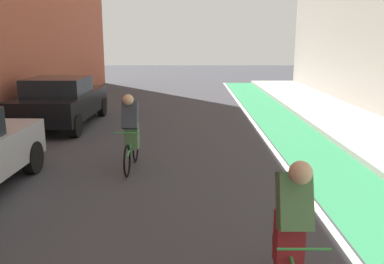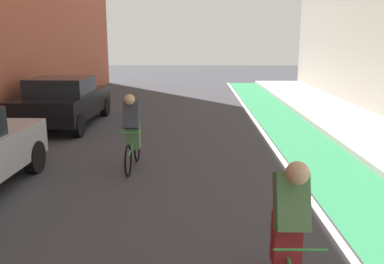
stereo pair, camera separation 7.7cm
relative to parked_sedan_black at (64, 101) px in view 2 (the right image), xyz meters
The scene contains 6 objects.
ground_plane 6.55m from the parked_sedan_black, 58.54° to the right, with size 73.04×73.04×0.00m, color #38383D.
bike_lane_paint 7.92m from the parked_sedan_black, 26.75° to the right, with size 1.60×33.20×0.00m, color #2D8451.
lane_divider_stripe 7.13m from the parked_sedan_black, 30.02° to the right, with size 0.12×33.20×0.00m, color white.
parked_sedan_black is the anchor object (origin of this frame).
cyclist_mid 10.29m from the parked_sedan_black, 60.21° to the right, with size 0.48×1.67×1.59m.
cyclist_trailing 5.25m from the parked_sedan_black, 57.14° to the right, with size 0.48×1.70×1.60m.
Camera 2 is at (0.80, 5.49, 2.66)m, focal length 38.13 mm.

